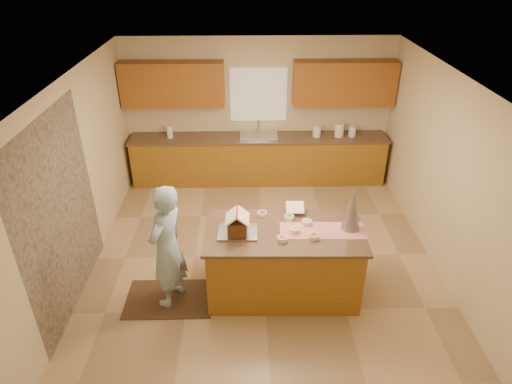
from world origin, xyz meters
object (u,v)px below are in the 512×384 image
island_base (283,263)px  tinsel_tree (352,209)px  boy (167,247)px  gingerbread_house (237,224)px

island_base → tinsel_tree: bearing=3.7°
island_base → boy: bearing=-173.4°
island_base → gingerbread_house: (-0.59, -0.04, 0.65)m
boy → gingerbread_house: size_ratio=5.54×
island_base → boy: (-1.46, -0.14, 0.39)m
gingerbread_house → boy: bearing=-173.7°
boy → gingerbread_house: boy is taller
tinsel_tree → boy: (-2.29, -0.17, -0.42)m
boy → tinsel_tree: bearing=118.8°
boy → gingerbread_house: (0.87, 0.10, 0.26)m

